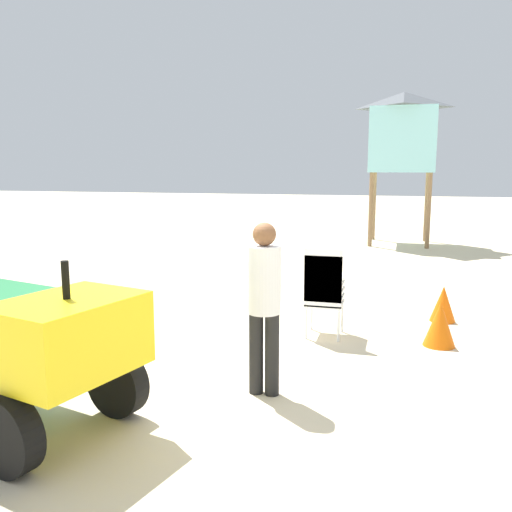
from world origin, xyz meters
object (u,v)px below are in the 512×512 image
stacked_plastic_chairs (324,286)px  lifeguard_tower (403,132)px  surfboard_pile (59,301)px  traffic_cone_far (443,304)px  utility_cart (4,335)px  lifeguard_near_right (264,297)px  traffic_cone_near (440,324)px

stacked_plastic_chairs → lifeguard_tower: bearing=84.9°
surfboard_pile → traffic_cone_far: (5.82, 0.87, 0.14)m
utility_cart → traffic_cone_far: bearing=47.9°
surfboard_pile → lifeguard_near_right: size_ratio=1.52×
utility_cart → lifeguard_tower: (3.17, 12.58, 2.43)m
lifeguard_tower → traffic_cone_near: size_ratio=7.68×
traffic_cone_near → traffic_cone_far: size_ratio=1.08×
lifeguard_near_right → stacked_plastic_chairs: bearing=81.0°
lifeguard_tower → traffic_cone_near: lifeguard_tower is taller
traffic_cone_near → lifeguard_tower: bearing=93.7°
surfboard_pile → lifeguard_tower: size_ratio=0.59×
stacked_plastic_chairs → traffic_cone_near: size_ratio=2.13×
lifeguard_tower → traffic_cone_near: (0.61, -9.45, -2.93)m
surfboard_pile → traffic_cone_far: bearing=8.5°
surfboard_pile → traffic_cone_near: 5.71m
utility_cart → stacked_plastic_chairs: bearing=52.9°
stacked_plastic_chairs → lifeguard_tower: size_ratio=0.28×
utility_cart → surfboard_pile: 4.00m
lifeguard_tower → traffic_cone_far: size_ratio=8.30×
surfboard_pile → traffic_cone_near: (5.70, -0.31, 0.16)m
lifeguard_near_right → traffic_cone_near: 2.74m
lifeguard_tower → traffic_cone_near: 9.91m
utility_cart → surfboard_pile: utility_cart is taller
traffic_cone_far → utility_cart: bearing=-132.1°
stacked_plastic_chairs → traffic_cone_far: size_ratio=2.30×
stacked_plastic_chairs → traffic_cone_near: (1.45, 0.05, -0.42)m
surfboard_pile → lifeguard_tower: bearing=60.9°
stacked_plastic_chairs → lifeguard_near_right: lifeguard_near_right is taller
stacked_plastic_chairs → surfboard_pile: 4.31m
stacked_plastic_chairs → traffic_cone_far: (1.57, 1.22, -0.44)m
stacked_plastic_chairs → surfboard_pile: (-4.25, 0.36, -0.58)m
surfboard_pile → lifeguard_tower: 10.91m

